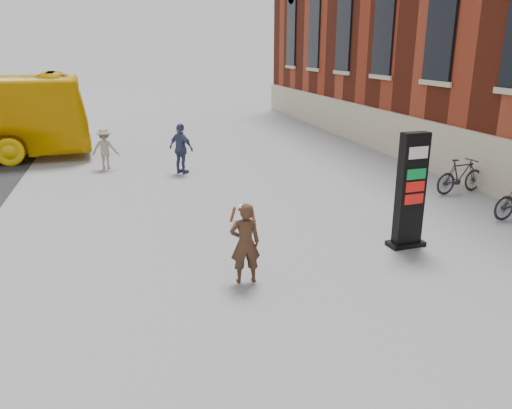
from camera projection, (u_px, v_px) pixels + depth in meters
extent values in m
plane|color=#9E9EA3|center=(219.00, 300.00, 9.03)|extent=(100.00, 100.00, 0.00)
cube|color=beige|center=(463.00, 156.00, 16.61)|extent=(0.18, 44.00, 1.80)
cube|color=black|center=(411.00, 191.00, 11.11)|extent=(0.65, 0.31, 2.63)
cube|color=black|center=(405.00, 243.00, 11.49)|extent=(0.87, 0.48, 0.11)
cube|color=white|center=(414.00, 151.00, 10.84)|extent=(0.49, 0.33, 0.26)
cube|color=#086D2B|center=(412.00, 173.00, 10.98)|extent=(0.49, 0.33, 0.23)
cube|color=#B1140E|center=(411.00, 185.00, 11.07)|extent=(0.49, 0.33, 0.23)
cube|color=#B1140E|center=(410.00, 197.00, 11.15)|extent=(0.49, 0.33, 0.23)
imported|color=#3F2B1C|center=(245.00, 243.00, 9.51)|extent=(0.60, 0.41, 1.60)
cylinder|color=white|center=(245.00, 207.00, 9.29)|extent=(0.22, 0.22, 0.05)
cone|color=white|center=(253.00, 224.00, 9.68)|extent=(0.22, 0.22, 0.39)
cylinder|color=#933916|center=(253.00, 213.00, 9.61)|extent=(0.13, 0.12, 0.33)
cone|color=white|center=(233.00, 226.00, 9.60)|extent=(0.23, 0.23, 0.39)
cylinder|color=#933916|center=(233.00, 214.00, 9.53)|extent=(0.13, 0.13, 0.33)
imported|color=gray|center=(105.00, 148.00, 18.59)|extent=(1.10, 0.80, 1.54)
imported|color=#3C4065|center=(181.00, 149.00, 17.85)|extent=(1.03, 1.08, 1.81)
imported|color=#22222A|center=(460.00, 176.00, 15.51)|extent=(1.89, 0.78, 1.10)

